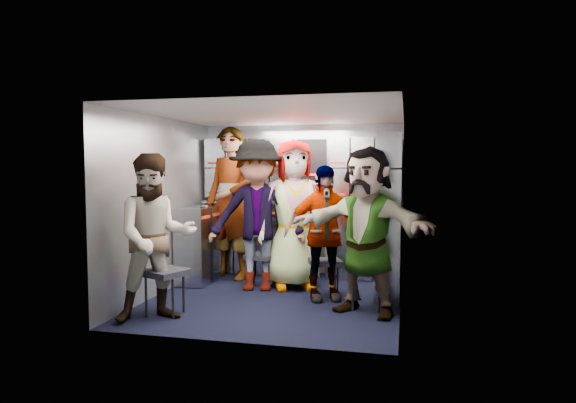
% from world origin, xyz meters
% --- Properties ---
extents(floor, '(3.00, 3.00, 0.00)m').
position_xyz_m(floor, '(0.00, 0.00, 0.00)').
color(floor, black).
rests_on(floor, ground).
extents(wall_back, '(2.80, 0.04, 2.10)m').
position_xyz_m(wall_back, '(0.00, 1.50, 1.05)').
color(wall_back, gray).
rests_on(wall_back, ground).
extents(wall_left, '(0.04, 3.00, 2.10)m').
position_xyz_m(wall_left, '(-1.40, 0.00, 1.05)').
color(wall_left, gray).
rests_on(wall_left, ground).
extents(wall_right, '(0.04, 3.00, 2.10)m').
position_xyz_m(wall_right, '(1.40, 0.00, 1.05)').
color(wall_right, gray).
rests_on(wall_right, ground).
extents(ceiling, '(2.80, 3.00, 0.02)m').
position_xyz_m(ceiling, '(0.00, 0.00, 2.10)').
color(ceiling, silver).
rests_on(ceiling, wall_back).
extents(cart_bank_back, '(2.68, 0.38, 0.99)m').
position_xyz_m(cart_bank_back, '(0.00, 1.29, 0.49)').
color(cart_bank_back, '#8F939E').
rests_on(cart_bank_back, ground).
extents(cart_bank_left, '(0.38, 0.76, 0.99)m').
position_xyz_m(cart_bank_left, '(-1.19, 0.56, 0.49)').
color(cart_bank_left, '#8F939E').
rests_on(cart_bank_left, ground).
extents(counter, '(2.68, 0.42, 0.03)m').
position_xyz_m(counter, '(0.00, 1.29, 1.01)').
color(counter, silver).
rests_on(counter, cart_bank_back).
extents(locker_bank_back, '(2.68, 0.28, 0.82)m').
position_xyz_m(locker_bank_back, '(0.00, 1.35, 1.49)').
color(locker_bank_back, '#8F939E').
rests_on(locker_bank_back, wall_back).
extents(locker_bank_right, '(0.28, 1.00, 0.82)m').
position_xyz_m(locker_bank_right, '(1.25, 0.70, 1.49)').
color(locker_bank_right, '#8F939E').
rests_on(locker_bank_right, wall_right).
extents(right_cabinet, '(0.28, 1.20, 1.00)m').
position_xyz_m(right_cabinet, '(1.25, 0.60, 0.50)').
color(right_cabinet, '#8F939E').
rests_on(right_cabinet, ground).
extents(coffee_niche, '(0.46, 0.16, 0.84)m').
position_xyz_m(coffee_niche, '(0.18, 1.41, 1.47)').
color(coffee_niche, black).
rests_on(coffee_niche, wall_back).
extents(red_latch_strip, '(2.60, 0.02, 0.03)m').
position_xyz_m(red_latch_strip, '(0.00, 1.09, 0.88)').
color(red_latch_strip, '#A02313').
rests_on(red_latch_strip, cart_bank_back).
extents(jump_seat_near_left, '(0.51, 0.50, 0.47)m').
position_xyz_m(jump_seat_near_left, '(-0.94, -0.88, 0.41)').
color(jump_seat_near_left, black).
rests_on(jump_seat_near_left, ground).
extents(jump_seat_mid_left, '(0.40, 0.39, 0.41)m').
position_xyz_m(jump_seat_mid_left, '(-0.33, 0.55, 0.36)').
color(jump_seat_mid_left, black).
rests_on(jump_seat_mid_left, ground).
extents(jump_seat_center, '(0.47, 0.46, 0.48)m').
position_xyz_m(jump_seat_center, '(0.09, 0.74, 0.42)').
color(jump_seat_center, black).
rests_on(jump_seat_center, ground).
extents(jump_seat_mid_right, '(0.45, 0.44, 0.43)m').
position_xyz_m(jump_seat_mid_right, '(0.53, 0.26, 0.38)').
color(jump_seat_mid_right, black).
rests_on(jump_seat_mid_right, ground).
extents(jump_seat_near_right, '(0.38, 0.36, 0.44)m').
position_xyz_m(jump_seat_near_right, '(1.05, -0.19, 0.39)').
color(jump_seat_near_right, black).
rests_on(jump_seat_near_right, ground).
extents(attendant_standing, '(0.85, 0.67, 2.05)m').
position_xyz_m(attendant_standing, '(-0.86, 0.91, 1.02)').
color(attendant_standing, black).
rests_on(attendant_standing, ground).
extents(attendant_arc_a, '(1.01, 0.96, 1.65)m').
position_xyz_m(attendant_arc_a, '(-0.94, -1.06, 0.82)').
color(attendant_arc_a, black).
rests_on(attendant_arc_a, ground).
extents(attendant_arc_b, '(1.28, 0.85, 1.84)m').
position_xyz_m(attendant_arc_b, '(-0.33, 0.37, 0.92)').
color(attendant_arc_b, black).
rests_on(attendant_arc_b, ground).
extents(attendant_arc_c, '(1.06, 0.88, 1.85)m').
position_xyz_m(attendant_arc_c, '(0.09, 0.56, 0.93)').
color(attendant_arc_c, black).
rests_on(attendant_arc_c, ground).
extents(attendant_arc_d, '(0.97, 0.70, 1.53)m').
position_xyz_m(attendant_arc_d, '(0.53, 0.08, 0.77)').
color(attendant_arc_d, black).
rests_on(attendant_arc_d, ground).
extents(attendant_arc_e, '(1.67, 1.08, 1.73)m').
position_xyz_m(attendant_arc_e, '(1.05, -0.37, 0.86)').
color(attendant_arc_e, black).
rests_on(attendant_arc_e, ground).
extents(bottle_left, '(0.07, 0.07, 0.25)m').
position_xyz_m(bottle_left, '(-0.76, 1.24, 1.16)').
color(bottle_left, white).
rests_on(bottle_left, counter).
extents(bottle_mid, '(0.07, 0.07, 0.27)m').
position_xyz_m(bottle_mid, '(-0.27, 1.24, 1.17)').
color(bottle_mid, white).
rests_on(bottle_mid, counter).
extents(bottle_right, '(0.06, 0.06, 0.22)m').
position_xyz_m(bottle_right, '(0.23, 1.24, 1.14)').
color(bottle_right, white).
rests_on(bottle_right, counter).
extents(cup_left, '(0.08, 0.08, 0.10)m').
position_xyz_m(cup_left, '(-0.63, 1.23, 1.08)').
color(cup_left, tan).
rests_on(cup_left, counter).
extents(cup_right, '(0.07, 0.07, 0.09)m').
position_xyz_m(cup_right, '(1.21, 1.23, 1.08)').
color(cup_right, tan).
rests_on(cup_right, counter).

